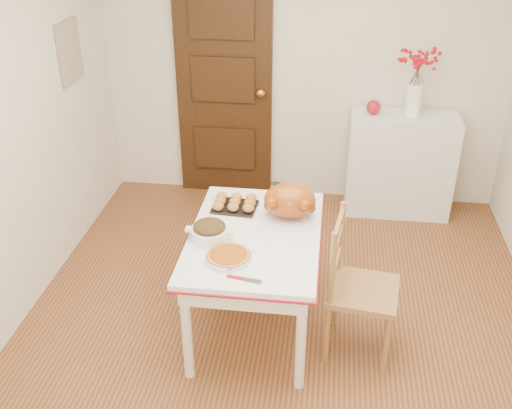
# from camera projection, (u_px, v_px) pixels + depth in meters

# --- Properties ---
(floor) EXTENTS (3.50, 4.00, 0.00)m
(floor) POSITION_uv_depth(u_px,v_px,m) (280.00, 331.00, 3.97)
(floor) COLOR #502E18
(floor) RESTS_ON ground
(wall_back) EXTENTS (3.50, 0.00, 2.50)m
(wall_back) POSITION_uv_depth(u_px,v_px,m) (305.00, 63.00, 5.09)
(wall_back) COLOR beige
(wall_back) RESTS_ON ground
(door_back) EXTENTS (0.85, 0.06, 2.06)m
(door_back) POSITION_uv_depth(u_px,v_px,m) (224.00, 86.00, 5.25)
(door_back) COLOR #331A0D
(door_back) RESTS_ON ground
(photo_board) EXTENTS (0.03, 0.35, 0.45)m
(photo_board) POSITION_uv_depth(u_px,v_px,m) (70.00, 51.00, 4.47)
(photo_board) COLOR tan
(photo_board) RESTS_ON ground
(sideboard) EXTENTS (0.90, 0.40, 0.90)m
(sideboard) POSITION_uv_depth(u_px,v_px,m) (400.00, 164.00, 5.19)
(sideboard) COLOR silver
(sideboard) RESTS_ON floor
(kitchen_table) EXTENTS (0.82, 1.20, 0.72)m
(kitchen_table) POSITION_uv_depth(u_px,v_px,m) (255.00, 281.00, 3.86)
(kitchen_table) COLOR white
(kitchen_table) RESTS_ON floor
(chair_oak) EXTENTS (0.47, 0.47, 0.94)m
(chair_oak) POSITION_uv_depth(u_px,v_px,m) (363.00, 288.00, 3.61)
(chair_oak) COLOR #A17542
(chair_oak) RESTS_ON floor
(berry_vase) EXTENTS (0.29, 0.29, 0.56)m
(berry_vase) POSITION_uv_depth(u_px,v_px,m) (416.00, 83.00, 4.83)
(berry_vase) COLOR white
(berry_vase) RESTS_ON sideboard
(apple) EXTENTS (0.12, 0.12, 0.12)m
(apple) POSITION_uv_depth(u_px,v_px,m) (373.00, 107.00, 4.97)
(apple) COLOR maroon
(apple) RESTS_ON sideboard
(turkey_platter) EXTENTS (0.43, 0.37, 0.25)m
(turkey_platter) POSITION_uv_depth(u_px,v_px,m) (290.00, 202.00, 3.78)
(turkey_platter) COLOR #A14B0E
(turkey_platter) RESTS_ON kitchen_table
(pumpkin_pie) EXTENTS (0.34, 0.34, 0.05)m
(pumpkin_pie) POSITION_uv_depth(u_px,v_px,m) (228.00, 256.00, 3.43)
(pumpkin_pie) COLOR #94440E
(pumpkin_pie) RESTS_ON kitchen_table
(stuffing_dish) EXTENTS (0.33, 0.27, 0.11)m
(stuffing_dish) POSITION_uv_depth(u_px,v_px,m) (210.00, 231.00, 3.61)
(stuffing_dish) COLOR #382813
(stuffing_dish) RESTS_ON kitchen_table
(rolls_tray) EXTENTS (0.30, 0.25, 0.08)m
(rolls_tray) POSITION_uv_depth(u_px,v_px,m) (235.00, 203.00, 3.95)
(rolls_tray) COLOR #B97629
(rolls_tray) RESTS_ON kitchen_table
(pie_server) EXTENTS (0.20, 0.09, 0.01)m
(pie_server) POSITION_uv_depth(u_px,v_px,m) (244.00, 279.00, 3.26)
(pie_server) COLOR silver
(pie_server) RESTS_ON kitchen_table
(carving_knife) EXTENTS (0.26, 0.19, 0.01)m
(carving_knife) POSITION_uv_depth(u_px,v_px,m) (232.00, 247.00, 3.54)
(carving_knife) COLOR silver
(carving_knife) RESTS_ON kitchen_table
(drinking_glass) EXTENTS (0.09, 0.09, 0.12)m
(drinking_glass) POSITION_uv_depth(u_px,v_px,m) (276.00, 192.00, 4.04)
(drinking_glass) COLOR white
(drinking_glass) RESTS_ON kitchen_table
(shaker_pair) EXTENTS (0.09, 0.04, 0.09)m
(shaker_pair) POSITION_uv_depth(u_px,v_px,m) (307.00, 198.00, 4.00)
(shaker_pair) COLOR white
(shaker_pair) RESTS_ON kitchen_table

